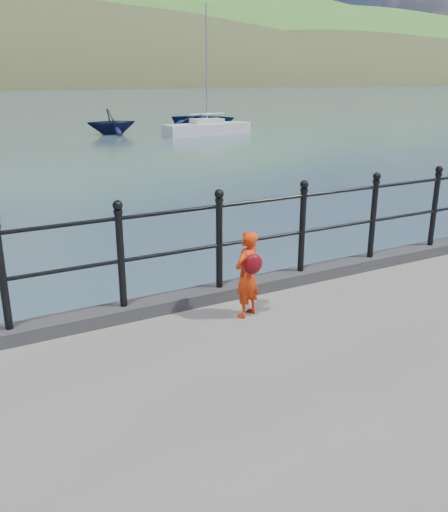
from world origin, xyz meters
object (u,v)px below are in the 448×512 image
child (247,274)px  sailboat_near (207,129)px  railing (172,240)px  launch_navy (111,122)px  launch_blue (204,118)px

child → sailboat_near: (12.99, 26.82, -1.16)m
railing → child: railing is taller
child → sailboat_near: 29.82m
launch_navy → sailboat_near: bearing=-115.5°
railing → launch_blue: size_ratio=3.76×
railing → launch_blue: railing is taller
child → sailboat_near: size_ratio=0.13×
sailboat_near → child: bearing=-119.0°
launch_blue → launch_navy: size_ratio=1.59×
railing → sailboat_near: size_ratio=2.30×
child → launch_navy: bearing=-129.1°
child → launch_blue: (16.01, 33.36, -1.00)m
railing → launch_navy: (8.29, 29.20, -1.02)m
launch_blue → sailboat_near: 7.20m
railing → child: size_ratio=18.38×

